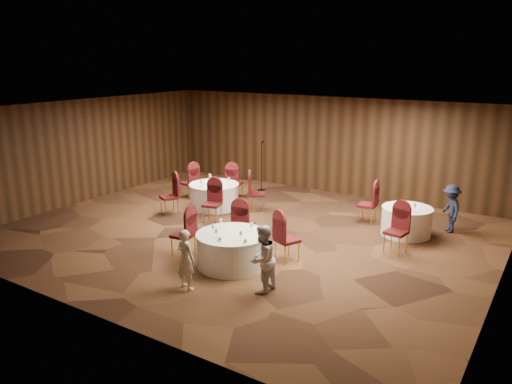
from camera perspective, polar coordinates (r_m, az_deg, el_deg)
The scene contains 15 objects.
ground at distance 13.05m, azimuth -1.22°, elevation -4.73°, with size 12.00×12.00×0.00m, color black.
room_shell at distance 12.52m, azimuth -1.27°, elevation 3.75°, with size 12.00×12.00×12.00m.
table_main at distance 11.00m, azimuth -2.76°, elevation -6.56°, with size 1.57×1.57×0.74m.
table_left at distance 15.19m, azimuth -4.80°, elevation -0.41°, with size 1.50×1.50×0.74m.
table_right at distance 13.38m, azimuth 16.82°, elevation -3.21°, with size 1.28×1.28×0.74m.
chairs_main at distance 11.64m, azimuth -2.12°, elevation -4.65°, with size 2.80×1.96×1.00m.
chairs_left at distance 15.17m, azimuth -4.98°, elevation 0.05°, with size 3.22×3.06×1.00m.
chairs_right at distance 13.11m, azimuth 14.04°, elevation -2.81°, with size 1.93×2.33×1.00m.
tabletop_main at distance 10.69m, azimuth -2.46°, elevation -4.54°, with size 1.10×1.05×0.22m.
tabletop_left at distance 15.08m, azimuth -4.85°, elevation 1.22°, with size 0.84×0.80×0.22m.
tabletop_right at distance 12.95m, azimuth 17.68°, elevation -1.45°, with size 0.08×0.08×0.22m.
mic_stand at distance 17.06m, azimuth 0.64°, elevation 1.83°, with size 0.24×0.24×1.70m.
woman_a at distance 9.94m, azimuth -8.03°, elevation -7.64°, with size 0.45×0.30×1.23m, color silver.
woman_b at distance 9.71m, azimuth 0.71°, elevation -7.65°, with size 0.66×0.52×1.36m, color silver.
man_c at distance 13.92m, azimuth 21.37°, elevation -1.78°, with size 0.82×0.47×1.27m, color #151C31.
Camera 1 is at (6.85, -10.18, 4.45)m, focal length 35.00 mm.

